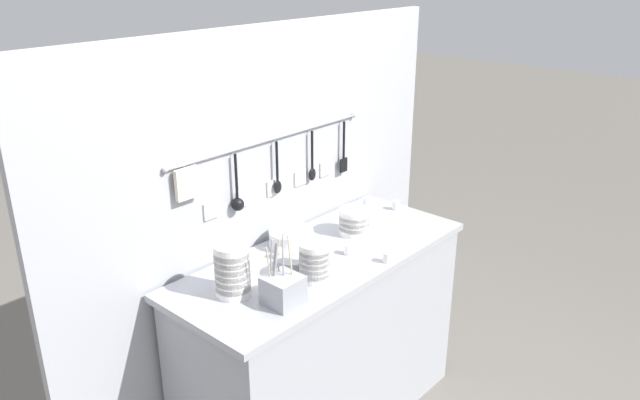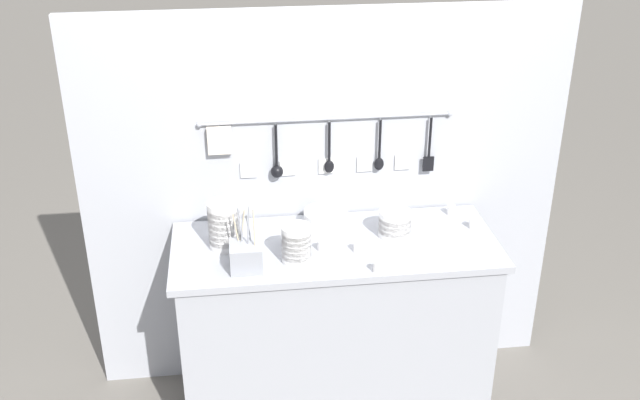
{
  "view_description": "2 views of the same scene",
  "coord_description": "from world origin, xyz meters",
  "px_view_note": "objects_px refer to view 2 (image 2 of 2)",
  "views": [
    {
      "loc": [
        -1.78,
        -1.58,
        2.09
      ],
      "look_at": [
        -0.02,
        -0.01,
        1.14
      ],
      "focal_mm": 35.0,
      "sensor_mm": 36.0,
      "label": 1
    },
    {
      "loc": [
        -0.42,
        -2.75,
        2.46
      ],
      "look_at": [
        -0.07,
        -0.0,
        1.09
      ],
      "focal_mm": 42.0,
      "sensor_mm": 36.0,
      "label": 2
    }
  ],
  "objects_px": {
    "steel_mixing_bowl": "(295,240)",
    "cup_back_left": "(358,247)",
    "cup_centre": "(378,267)",
    "cup_mid_row": "(322,245)",
    "bowl_stack_wide_centre": "(296,244)",
    "bowl_stack_short_front": "(224,225)",
    "plate_stack": "(326,219)",
    "bowl_stack_back_corner": "(395,223)",
    "cup_front_left": "(299,228)",
    "cup_front_right": "(473,224)",
    "cutlery_caddy": "(246,256)",
    "cup_back_right": "(451,210)"
  },
  "relations": [
    {
      "from": "cup_mid_row",
      "to": "bowl_stack_back_corner",
      "type": "bearing_deg",
      "value": 14.58
    },
    {
      "from": "bowl_stack_short_front",
      "to": "steel_mixing_bowl",
      "type": "bearing_deg",
      "value": -2.63
    },
    {
      "from": "cutlery_caddy",
      "to": "cup_mid_row",
      "type": "xyz_separation_m",
      "value": [
        0.32,
        0.1,
        -0.03
      ]
    },
    {
      "from": "cup_mid_row",
      "to": "cup_back_right",
      "type": "bearing_deg",
      "value": 21.5
    },
    {
      "from": "bowl_stack_wide_centre",
      "to": "cup_mid_row",
      "type": "distance_m",
      "value": 0.15
    },
    {
      "from": "cup_front_right",
      "to": "cup_mid_row",
      "type": "relative_size",
      "value": 1.0
    },
    {
      "from": "bowl_stack_short_front",
      "to": "plate_stack",
      "type": "xyz_separation_m",
      "value": [
        0.45,
        0.13,
        -0.07
      ]
    },
    {
      "from": "bowl_stack_back_corner",
      "to": "cup_back_right",
      "type": "relative_size",
      "value": 3.1
    },
    {
      "from": "bowl_stack_back_corner",
      "to": "steel_mixing_bowl",
      "type": "xyz_separation_m",
      "value": [
        -0.43,
        -0.02,
        -0.04
      ]
    },
    {
      "from": "bowl_stack_short_front",
      "to": "cup_front_left",
      "type": "distance_m",
      "value": 0.34
    },
    {
      "from": "cup_back_left",
      "to": "cup_centre",
      "type": "bearing_deg",
      "value": -73.04
    },
    {
      "from": "cutlery_caddy",
      "to": "cup_mid_row",
      "type": "distance_m",
      "value": 0.34
    },
    {
      "from": "plate_stack",
      "to": "cutlery_caddy",
      "type": "bearing_deg",
      "value": -139.27
    },
    {
      "from": "cup_back_left",
      "to": "cup_front_right",
      "type": "bearing_deg",
      "value": 14.27
    },
    {
      "from": "bowl_stack_short_front",
      "to": "steel_mixing_bowl",
      "type": "distance_m",
      "value": 0.31
    },
    {
      "from": "steel_mixing_bowl",
      "to": "cup_centre",
      "type": "xyz_separation_m",
      "value": [
        0.3,
        -0.26,
        0.0
      ]
    },
    {
      "from": "cup_back_right",
      "to": "bowl_stack_back_corner",
      "type": "bearing_deg",
      "value": -151.64
    },
    {
      "from": "bowl_stack_short_front",
      "to": "cup_front_left",
      "type": "bearing_deg",
      "value": 14.4
    },
    {
      "from": "plate_stack",
      "to": "cup_front_left",
      "type": "relative_size",
      "value": 4.32
    },
    {
      "from": "plate_stack",
      "to": "cup_back_right",
      "type": "height_order",
      "value": "plate_stack"
    },
    {
      "from": "bowl_stack_wide_centre",
      "to": "steel_mixing_bowl",
      "type": "xyz_separation_m",
      "value": [
        0.01,
        0.14,
        -0.06
      ]
    },
    {
      "from": "steel_mixing_bowl",
      "to": "cup_back_left",
      "type": "height_order",
      "value": "cup_back_left"
    },
    {
      "from": "plate_stack",
      "to": "cup_front_left",
      "type": "bearing_deg",
      "value": -158.58
    },
    {
      "from": "cup_front_left",
      "to": "cup_back_right",
      "type": "xyz_separation_m",
      "value": [
        0.71,
        0.09,
        0.0
      ]
    },
    {
      "from": "bowl_stack_wide_centre",
      "to": "cup_centre",
      "type": "distance_m",
      "value": 0.34
    },
    {
      "from": "cutlery_caddy",
      "to": "cup_centre",
      "type": "xyz_separation_m",
      "value": [
        0.52,
        -0.09,
        -0.03
      ]
    },
    {
      "from": "steel_mixing_bowl",
      "to": "cup_front_right",
      "type": "height_order",
      "value": "cup_front_right"
    },
    {
      "from": "bowl_stack_back_corner",
      "to": "plate_stack",
      "type": "relative_size",
      "value": 0.72
    },
    {
      "from": "bowl_stack_back_corner",
      "to": "cup_front_right",
      "type": "distance_m",
      "value": 0.36
    },
    {
      "from": "bowl_stack_wide_centre",
      "to": "cup_front_left",
      "type": "relative_size",
      "value": 3.56
    },
    {
      "from": "plate_stack",
      "to": "cup_front_left",
      "type": "xyz_separation_m",
      "value": [
        -0.12,
        -0.05,
        -0.01
      ]
    },
    {
      "from": "plate_stack",
      "to": "cup_back_left",
      "type": "height_order",
      "value": "plate_stack"
    },
    {
      "from": "cup_back_left",
      "to": "cup_front_right",
      "type": "distance_m",
      "value": 0.56
    },
    {
      "from": "steel_mixing_bowl",
      "to": "cup_back_right",
      "type": "relative_size",
      "value": 2.55
    },
    {
      "from": "cutlery_caddy",
      "to": "cup_front_left",
      "type": "bearing_deg",
      "value": 47.68
    },
    {
      "from": "bowl_stack_short_front",
      "to": "cup_centre",
      "type": "bearing_deg",
      "value": -24.8
    },
    {
      "from": "cup_back_left",
      "to": "cup_mid_row",
      "type": "relative_size",
      "value": 1.0
    },
    {
      "from": "cup_centre",
      "to": "cup_mid_row",
      "type": "distance_m",
      "value": 0.28
    },
    {
      "from": "steel_mixing_bowl",
      "to": "cup_back_left",
      "type": "xyz_separation_m",
      "value": [
        0.25,
        -0.1,
        0.0
      ]
    },
    {
      "from": "bowl_stack_back_corner",
      "to": "plate_stack",
      "type": "distance_m",
      "value": 0.31
    },
    {
      "from": "bowl_stack_short_front",
      "to": "steel_mixing_bowl",
      "type": "xyz_separation_m",
      "value": [
        0.3,
        -0.01,
        -0.08
      ]
    },
    {
      "from": "plate_stack",
      "to": "cup_front_left",
      "type": "height_order",
      "value": "plate_stack"
    },
    {
      "from": "cutlery_caddy",
      "to": "cup_back_right",
      "type": "xyz_separation_m",
      "value": [
        0.95,
        0.35,
        -0.03
      ]
    },
    {
      "from": "plate_stack",
      "to": "cup_centre",
      "type": "height_order",
      "value": "plate_stack"
    },
    {
      "from": "bowl_stack_wide_centre",
      "to": "plate_stack",
      "type": "distance_m",
      "value": 0.33
    },
    {
      "from": "cup_front_left",
      "to": "cup_front_right",
      "type": "relative_size",
      "value": 1.0
    },
    {
      "from": "bowl_stack_back_corner",
      "to": "cup_mid_row",
      "type": "bearing_deg",
      "value": -165.42
    },
    {
      "from": "cup_front_right",
      "to": "cup_back_right",
      "type": "relative_size",
      "value": 1.0
    },
    {
      "from": "cup_back_right",
      "to": "cup_front_left",
      "type": "bearing_deg",
      "value": -173.11
    },
    {
      "from": "cup_back_left",
      "to": "cup_mid_row",
      "type": "height_order",
      "value": "same"
    }
  ]
}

